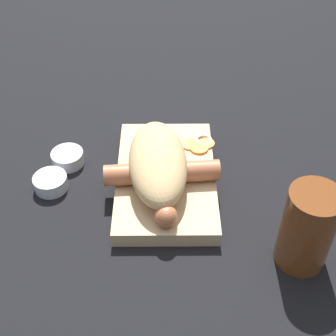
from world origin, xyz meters
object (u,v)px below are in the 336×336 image
(food_tray, at_px, (168,178))
(sausage, at_px, (164,173))
(condiment_cup_near, at_px, (70,158))
(drink_glass, at_px, (310,228))
(bread_roll, at_px, (160,162))
(condiment_cup_far, at_px, (53,183))

(food_tray, bearing_deg, sausage, 161.07)
(condiment_cup_near, bearing_deg, drink_glass, -119.44)
(bread_roll, relative_size, condiment_cup_near, 3.60)
(food_tray, distance_m, condiment_cup_far, 0.18)
(condiment_cup_near, xyz_separation_m, drink_glass, (-0.19, -0.34, 0.05))
(drink_glass, bearing_deg, sausage, 55.92)
(bread_roll, height_order, sausage, bread_roll)
(condiment_cup_far, bearing_deg, food_tray, -87.78)
(sausage, height_order, condiment_cup_near, sausage)
(condiment_cup_near, height_order, condiment_cup_far, same)
(condiment_cup_far, distance_m, drink_glass, 0.39)
(condiment_cup_far, bearing_deg, bread_roll, -90.81)
(food_tray, xyz_separation_m, sausage, (-0.02, 0.01, 0.03))
(condiment_cup_near, distance_m, drink_glass, 0.40)
(bread_roll, xyz_separation_m, condiment_cup_near, (0.06, 0.15, -0.04))
(food_tray, height_order, condiment_cup_near, food_tray)
(condiment_cup_near, bearing_deg, sausage, -113.30)
(food_tray, bearing_deg, bread_roll, 127.69)
(bread_roll, height_order, condiment_cup_far, bread_roll)
(sausage, xyz_separation_m, drink_glass, (-0.13, -0.19, 0.02))
(condiment_cup_near, xyz_separation_m, condiment_cup_far, (-0.06, 0.02, 0.00))
(sausage, height_order, condiment_cup_far, sausage)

